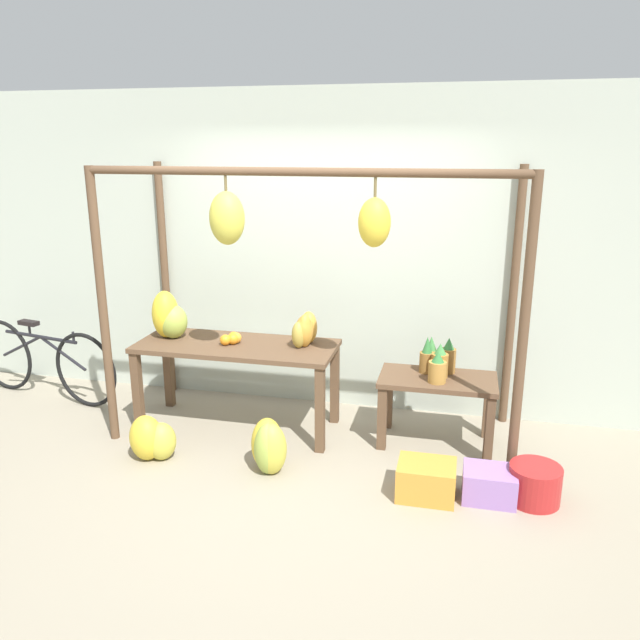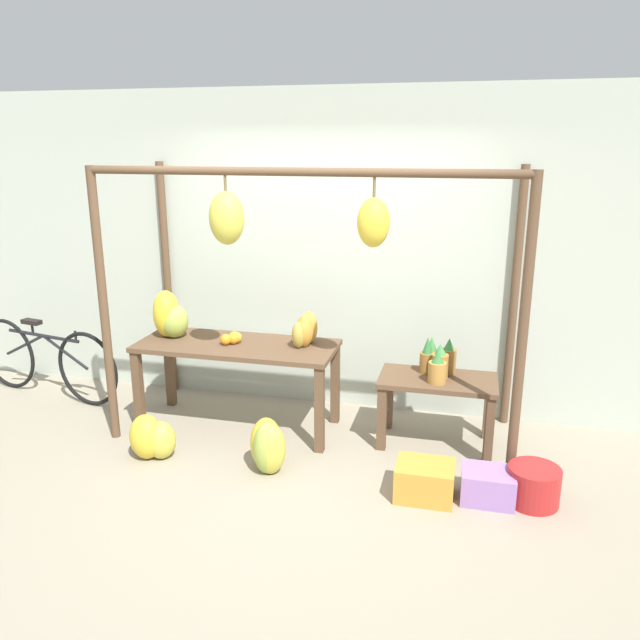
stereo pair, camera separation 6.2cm
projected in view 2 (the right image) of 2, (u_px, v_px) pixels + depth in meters
ground_plane at (283, 483)px, 4.45m from camera, size 20.00×20.00×0.00m
shop_wall_back at (332, 254)px, 5.49m from camera, size 8.00×0.08×2.80m
stall_awning at (300, 257)px, 4.63m from camera, size 3.20×1.21×2.18m
display_table_main at (237, 356)px, 5.18m from camera, size 1.65×0.66×0.74m
display_table_side at (437, 392)px, 4.93m from camera, size 0.92×0.50×0.56m
banana_pile_on_table at (169, 317)px, 5.28m from camera, size 0.37×0.31×0.40m
orange_pile at (233, 338)px, 5.14m from camera, size 0.16×0.18×0.09m
pineapple_cluster at (437, 361)px, 4.92m from camera, size 0.29×0.41×0.30m
banana_pile_ground_left at (152, 438)px, 4.76m from camera, size 0.43×0.33×0.35m
banana_pile_ground_right at (268, 447)px, 4.56m from camera, size 0.34×0.34×0.41m
fruit_crate_white at (425, 481)px, 4.25m from camera, size 0.39×0.32×0.24m
blue_bucket at (534, 485)px, 4.18m from camera, size 0.35×0.35×0.26m
parked_bicycle at (46, 359)px, 5.89m from camera, size 1.71×0.36×0.74m
papaya_pile at (305, 330)px, 5.06m from camera, size 0.21×0.32×0.27m
fruit_crate_purple at (488, 485)px, 4.21m from camera, size 0.35×0.28×0.22m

